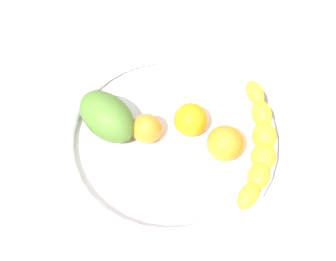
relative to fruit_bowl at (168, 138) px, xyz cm
name	(u,v)px	position (x,y,z in cm)	size (l,w,h in cm)	color
kitchen_counter	(168,148)	(0.00, 0.00, -3.64)	(120.00, 120.00, 3.00)	#AFA29C
fruit_bowl	(168,138)	(0.00, 0.00, 0.00)	(36.15, 36.15, 4.19)	white
banana_draped_left	(260,144)	(14.10, -4.55, 2.51)	(10.40, 23.00, 4.72)	yellow
orange_front	(225,143)	(8.64, -3.57, 2.47)	(5.90, 5.90, 5.90)	orange
orange_mid_left	(147,129)	(-3.37, 1.13, 2.03)	(5.03, 5.03, 5.03)	orange
orange_mid_right	(190,120)	(3.96, 1.61, 2.33)	(5.62, 5.62, 5.62)	orange
mango_green	(107,117)	(-9.56, 3.69, 3.06)	(11.03, 7.13, 7.08)	#527C2D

